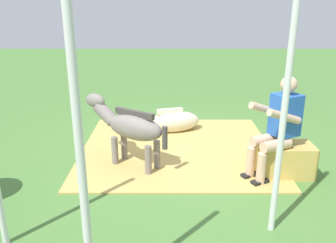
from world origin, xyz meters
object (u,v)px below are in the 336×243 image
at_px(person_seated, 278,125).
at_px(pony_lying, 169,122).
at_px(pony_standing, 130,126).
at_px(hay_bale, 284,160).
at_px(tent_pole_left, 284,115).
at_px(tent_pole_mid, 81,160).

bearing_deg(person_seated, pony_lying, -50.20).
bearing_deg(pony_standing, hay_bale, 172.35).
xyz_separation_m(pony_lying, tent_pole_left, (-1.01, 2.71, 1.00)).
relative_size(hay_bale, tent_pole_left, 0.30).
bearing_deg(hay_bale, tent_pole_left, 67.83).
bearing_deg(hay_bale, tent_pole_mid, 45.36).
relative_size(hay_bale, person_seated, 0.54).
relative_size(hay_bale, pony_lying, 0.52).
height_order(tent_pole_left, tent_pole_mid, same).
bearing_deg(tent_pole_left, pony_lying, -69.48).
bearing_deg(pony_lying, tent_pole_mid, 81.13).
xyz_separation_m(tent_pole_left, tent_pole_mid, (1.58, 0.92, 0.00)).
distance_m(person_seated, tent_pole_left, 1.25).
distance_m(person_seated, tent_pole_mid, 2.83).
xyz_separation_m(pony_standing, tent_pole_left, (-1.54, 1.42, 0.62)).
bearing_deg(person_seated, hay_bale, -161.78).
relative_size(person_seated, pony_lying, 0.96).
bearing_deg(pony_standing, tent_pole_mid, 88.93).
xyz_separation_m(hay_bale, pony_lying, (1.49, -1.56, -0.02)).
xyz_separation_m(hay_bale, person_seated, (0.15, 0.05, 0.50)).
relative_size(pony_standing, tent_pole_mid, 0.50).
distance_m(pony_lying, tent_pole_mid, 3.81).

